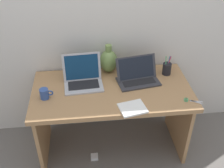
% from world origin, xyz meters
% --- Properties ---
extents(ground_plane, '(6.00, 6.00, 0.00)m').
position_xyz_m(ground_plane, '(0.00, 0.00, 0.00)').
color(ground_plane, slate).
extents(back_wall, '(4.40, 0.04, 2.40)m').
position_xyz_m(back_wall, '(0.00, 0.39, 1.20)').
color(back_wall, silver).
rests_on(back_wall, ground).
extents(desk, '(1.36, 0.69, 0.71)m').
position_xyz_m(desk, '(0.00, 0.00, 0.55)').
color(desk, '#AD7F51').
rests_on(desk, ground).
extents(laptop_left, '(0.34, 0.27, 0.25)m').
position_xyz_m(laptop_left, '(-0.24, 0.12, 0.78)').
color(laptop_left, '#B2B2B7').
rests_on(laptop_left, desk).
extents(laptop_right, '(0.39, 0.27, 0.21)m').
position_xyz_m(laptop_right, '(0.24, 0.10, 0.76)').
color(laptop_right, '#333338').
rests_on(laptop_right, desk).
extents(green_vase, '(0.16, 0.16, 0.27)m').
position_xyz_m(green_vase, '(0.00, 0.29, 0.82)').
color(green_vase, '#75934C').
rests_on(green_vase, desk).
extents(notebook_stack, '(0.23, 0.21, 0.02)m').
position_xyz_m(notebook_stack, '(0.13, -0.28, 0.72)').
color(notebook_stack, white).
rests_on(notebook_stack, desk).
extents(coffee_mug, '(0.11, 0.07, 0.09)m').
position_xyz_m(coffee_mug, '(-0.56, -0.07, 0.75)').
color(coffee_mug, '#335199').
rests_on(coffee_mug, desk).
extents(pen_cup, '(0.08, 0.08, 0.18)m').
position_xyz_m(pen_cup, '(0.52, 0.18, 0.76)').
color(pen_cup, black).
rests_on(pen_cup, desk).
extents(scissors, '(0.15, 0.09, 0.01)m').
position_xyz_m(scissors, '(0.61, -0.23, 0.71)').
color(scissors, '#B7B7BC').
rests_on(scissors, desk).
extents(power_brick, '(0.07, 0.07, 0.03)m').
position_xyz_m(power_brick, '(-0.18, -0.14, 0.01)').
color(power_brick, white).
rests_on(power_brick, ground).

